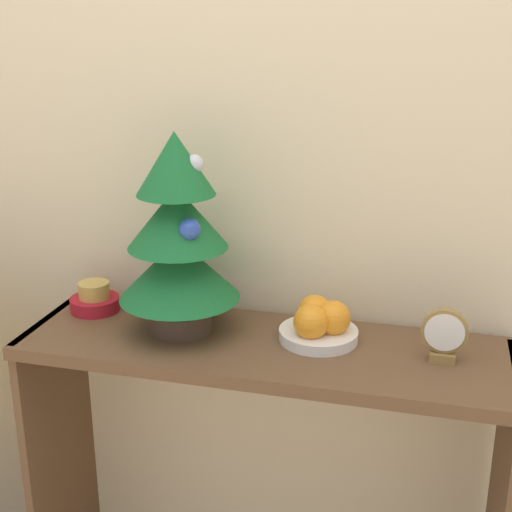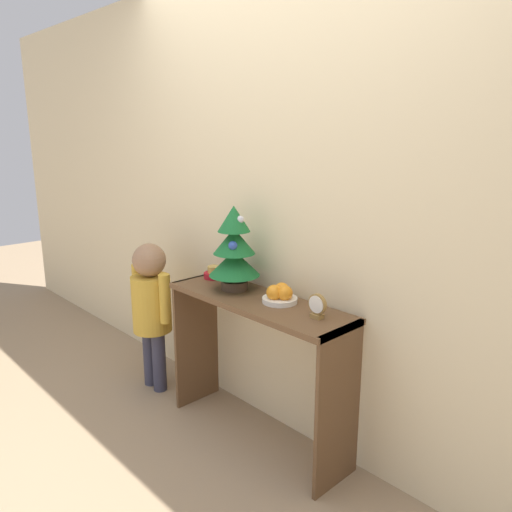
# 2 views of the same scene
# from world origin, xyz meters

# --- Properties ---
(ground_plane) EXTENTS (12.00, 12.00, 0.00)m
(ground_plane) POSITION_xyz_m (0.00, 0.00, 0.00)
(ground_plane) COLOR #997F60
(back_wall) EXTENTS (7.00, 0.05, 2.50)m
(back_wall) POSITION_xyz_m (0.00, 0.39, 1.25)
(back_wall) COLOR beige
(back_wall) RESTS_ON ground_plane
(console_table) EXTENTS (1.10, 0.34, 0.80)m
(console_table) POSITION_xyz_m (0.00, 0.17, 0.60)
(console_table) COLOR brown
(console_table) RESTS_ON ground_plane
(mini_tree) EXTENTS (0.28, 0.28, 0.46)m
(mini_tree) POSITION_xyz_m (-0.20, 0.19, 1.02)
(mini_tree) COLOR #4C3828
(mini_tree) RESTS_ON console_table
(fruit_bowl) EXTENTS (0.18, 0.18, 0.09)m
(fruit_bowl) POSITION_xyz_m (0.12, 0.22, 0.84)
(fruit_bowl) COLOR silver
(fruit_bowl) RESTS_ON console_table
(singing_bowl) EXTENTS (0.12, 0.12, 0.07)m
(singing_bowl) POSITION_xyz_m (-0.45, 0.25, 0.83)
(singing_bowl) COLOR #AD1923
(singing_bowl) RESTS_ON console_table
(desk_clock) EXTENTS (0.10, 0.04, 0.12)m
(desk_clock) POSITION_xyz_m (0.39, 0.18, 0.86)
(desk_clock) COLOR olive
(desk_clock) RESTS_ON console_table
(child_figure) EXTENTS (0.38, 0.25, 0.97)m
(child_figure) POSITION_xyz_m (-0.86, 0.06, 0.59)
(child_figure) COLOR #38384C
(child_figure) RESTS_ON ground_plane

